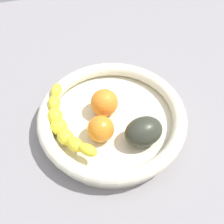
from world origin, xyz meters
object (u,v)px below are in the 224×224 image
Objects in this scene: banana_draped_left at (63,124)px; orange_mid_left at (104,103)px; orange_front at (101,129)px; avocado_dark at (143,132)px; fruit_bowl at (112,119)px.

banana_draped_left is 3.52× the size of orange_mid_left.
orange_front is 8.95cm from avocado_dark.
orange_front is (-3.43, -3.62, 2.35)cm from fruit_bowl.
banana_draped_left reaches higher than fruit_bowl.
orange_front is at bearing -133.49° from fruit_bowl.
fruit_bowl is at bearing 1.56° from banana_draped_left.
avocado_dark is at bearing -20.77° from orange_front.
orange_front is at bearing -110.46° from orange_mid_left.
fruit_bowl is 1.52× the size of banana_draped_left.
fruit_bowl is 5.82× the size of orange_front.
orange_front is 0.70× the size of avocado_dark.
banana_draped_left is 10.44cm from orange_mid_left.
banana_draped_left is 2.65× the size of avocado_dark.
orange_mid_left reaches higher than banana_draped_left.
orange_front is at bearing -24.05° from banana_draped_left.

